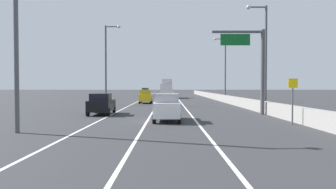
% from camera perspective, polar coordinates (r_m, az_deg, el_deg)
% --- Properties ---
extents(ground_plane, '(320.00, 320.00, 0.00)m').
position_cam_1_polar(ground_plane, '(66.07, 0.56, -0.63)').
color(ground_plane, '#2D2D30').
extents(lane_stripe_left, '(0.16, 130.00, 0.00)m').
position_cam_1_polar(lane_stripe_left, '(57.30, -4.88, -0.97)').
color(lane_stripe_left, silver).
rests_on(lane_stripe_left, ground_plane).
extents(lane_stripe_center, '(0.16, 130.00, 0.00)m').
position_cam_1_polar(lane_stripe_center, '(57.10, -1.38, -0.97)').
color(lane_stripe_center, silver).
rests_on(lane_stripe_center, ground_plane).
extents(lane_stripe_right, '(0.16, 130.00, 0.00)m').
position_cam_1_polar(lane_stripe_right, '(57.11, 2.13, -0.97)').
color(lane_stripe_right, silver).
rests_on(lane_stripe_right, ground_plane).
extents(jersey_barrier_right, '(0.60, 120.00, 1.10)m').
position_cam_1_polar(jersey_barrier_right, '(43.02, 12.17, -1.10)').
color(jersey_barrier_right, gray).
rests_on(jersey_barrier_right, ground_plane).
extents(overhead_sign_gantry, '(4.68, 0.36, 7.50)m').
position_cam_1_polar(overhead_sign_gantry, '(28.20, 15.93, 6.01)').
color(overhead_sign_gantry, '#47474C').
rests_on(overhead_sign_gantry, ground_plane).
extents(speed_advisory_sign, '(0.60, 0.11, 3.00)m').
position_cam_1_polar(speed_advisory_sign, '(21.39, 22.33, -0.55)').
color(speed_advisory_sign, '#4C4C51').
rests_on(speed_advisory_sign, ground_plane).
extents(lamp_post_right_second, '(2.14, 0.44, 10.74)m').
position_cam_1_polar(lamp_post_right_second, '(32.85, 17.48, 7.81)').
color(lamp_post_right_second, '#4C4C51').
rests_on(lamp_post_right_second, ground_plane).
extents(lamp_post_right_third, '(2.14, 0.44, 10.74)m').
position_cam_1_polar(lamp_post_right_third, '(53.00, 10.48, 5.44)').
color(lamp_post_right_third, '#4C4C51').
rests_on(lamp_post_right_third, ground_plane).
extents(lamp_post_left_near, '(2.14, 0.44, 10.74)m').
position_cam_1_polar(lamp_post_left_near, '(18.47, -25.69, 12.73)').
color(lamp_post_left_near, '#4C4C51').
rests_on(lamp_post_left_near, ground_plane).
extents(lamp_post_left_mid, '(2.14, 0.44, 10.74)m').
position_cam_1_polar(lamp_post_left_mid, '(42.29, -11.08, 6.43)').
color(lamp_post_left_mid, '#4C4C51').
rests_on(lamp_post_left_mid, ground_plane).
extents(car_yellow_0, '(1.82, 4.13, 1.98)m').
position_cam_1_polar(car_yellow_0, '(45.03, -4.05, -0.40)').
color(car_yellow_0, gold).
rests_on(car_yellow_0, ground_plane).
extents(car_green_1, '(1.93, 4.54, 2.11)m').
position_cam_1_polar(car_green_1, '(78.81, -4.11, 0.48)').
color(car_green_1, '#196033').
rests_on(car_green_1, ground_plane).
extents(car_black_2, '(2.04, 4.18, 1.88)m').
position_cam_1_polar(car_black_2, '(27.65, -12.17, -1.74)').
color(car_black_2, black).
rests_on(car_black_2, ground_plane).
extents(car_white_3, '(1.95, 4.41, 1.97)m').
position_cam_1_polar(car_white_3, '(22.07, -0.05, -2.40)').
color(car_white_3, white).
rests_on(car_white_3, ground_plane).
extents(box_truck, '(2.67, 8.13, 4.07)m').
position_cam_1_polar(box_truck, '(65.42, -0.10, 0.97)').
color(box_truck, silver).
rests_on(box_truck, ground_plane).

